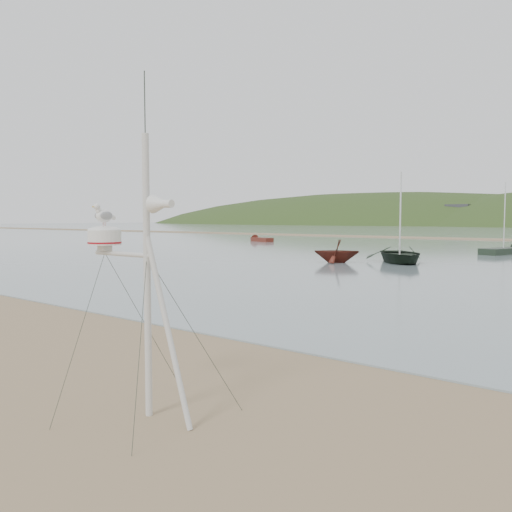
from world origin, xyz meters
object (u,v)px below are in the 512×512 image
Objects in this scene: boat_red at (337,241)px; dinghy_red_far at (258,239)px; mast_rig at (143,335)px; boat_dark at (400,223)px.

dinghy_red_far is at bearing -160.37° from boat_red.
boat_red is 0.59× the size of dinghy_red_far.
mast_rig is 27.88m from boat_red.
mast_rig reaches higher than dinghy_red_far.
mast_rig is 28.98m from boat_dark.
boat_red is at bearing 115.34° from mast_rig.
boat_red is (-3.22, -2.41, -1.13)m from boat_dark.
mast_rig is at bearing -3.45° from boat_red.
mast_rig is at bearing -111.51° from boat_dark.
dinghy_red_far is at bearing 106.10° from boat_dark.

